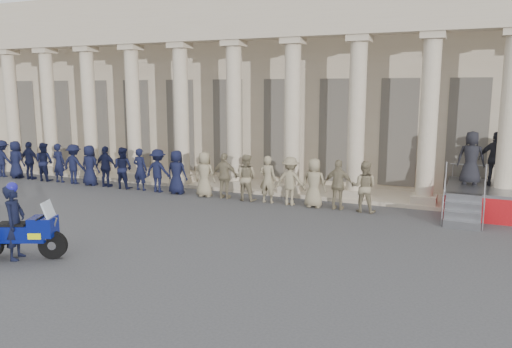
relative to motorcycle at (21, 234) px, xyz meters
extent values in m
plane|color=#3E3E40|center=(2.44, 2.12, -0.66)|extent=(90.00, 90.00, 0.00)
cube|color=tan|center=(2.44, 17.12, 3.84)|extent=(40.00, 10.00, 9.00)
cube|color=tan|center=(2.44, 10.92, -0.58)|extent=(40.00, 2.60, 0.15)
cube|color=tan|center=(2.44, 10.12, 6.13)|extent=(35.80, 1.00, 1.00)
cube|color=tan|center=(-11.86, 10.12, -0.36)|extent=(0.90, 0.90, 0.30)
cylinder|color=tan|center=(-11.86, 10.12, 2.59)|extent=(0.64, 0.64, 5.60)
cube|color=tan|center=(-11.86, 10.12, 5.51)|extent=(0.85, 0.85, 0.24)
cube|color=tan|center=(-9.26, 10.12, -0.36)|extent=(0.90, 0.90, 0.30)
cylinder|color=tan|center=(-9.26, 10.12, 2.59)|extent=(0.64, 0.64, 5.60)
cube|color=tan|center=(-9.26, 10.12, 5.51)|extent=(0.85, 0.85, 0.24)
cube|color=tan|center=(-6.66, 10.12, -0.36)|extent=(0.90, 0.90, 0.30)
cylinder|color=tan|center=(-6.66, 10.12, 2.59)|extent=(0.64, 0.64, 5.60)
cube|color=tan|center=(-6.66, 10.12, 5.51)|extent=(0.85, 0.85, 0.24)
cube|color=tan|center=(-4.06, 10.12, -0.36)|extent=(0.90, 0.90, 0.30)
cylinder|color=tan|center=(-4.06, 10.12, 2.59)|extent=(0.64, 0.64, 5.60)
cube|color=tan|center=(-4.06, 10.12, 5.51)|extent=(0.85, 0.85, 0.24)
cube|color=tan|center=(-1.46, 10.12, -0.36)|extent=(0.90, 0.90, 0.30)
cylinder|color=tan|center=(-1.46, 10.12, 2.59)|extent=(0.64, 0.64, 5.60)
cube|color=tan|center=(-1.46, 10.12, 5.51)|extent=(0.85, 0.85, 0.24)
cube|color=tan|center=(1.14, 10.12, -0.36)|extent=(0.90, 0.90, 0.30)
cylinder|color=tan|center=(1.14, 10.12, 2.59)|extent=(0.64, 0.64, 5.60)
cube|color=tan|center=(1.14, 10.12, 5.51)|extent=(0.85, 0.85, 0.24)
cube|color=tan|center=(3.74, 10.12, -0.36)|extent=(0.90, 0.90, 0.30)
cylinder|color=tan|center=(3.74, 10.12, 2.59)|extent=(0.64, 0.64, 5.60)
cube|color=tan|center=(3.74, 10.12, 5.51)|extent=(0.85, 0.85, 0.24)
cube|color=tan|center=(6.34, 10.12, -0.36)|extent=(0.90, 0.90, 0.30)
cylinder|color=tan|center=(6.34, 10.12, 2.59)|extent=(0.64, 0.64, 5.60)
cube|color=tan|center=(6.34, 10.12, 5.51)|extent=(0.85, 0.85, 0.24)
cube|color=tan|center=(8.94, 10.12, -0.36)|extent=(0.90, 0.90, 0.30)
cylinder|color=tan|center=(8.94, 10.12, 2.59)|extent=(0.64, 0.64, 5.60)
cube|color=tan|center=(8.94, 10.12, 5.51)|extent=(0.85, 0.85, 0.24)
cube|color=tan|center=(11.54, 10.12, -0.36)|extent=(0.90, 0.90, 0.30)
cylinder|color=tan|center=(11.54, 10.12, 2.59)|extent=(0.64, 0.64, 5.60)
cube|color=black|center=(-13.16, 12.14, 1.89)|extent=(1.30, 0.12, 4.20)
cube|color=black|center=(-10.56, 12.14, 1.89)|extent=(1.30, 0.12, 4.20)
cube|color=black|center=(-7.96, 12.14, 1.89)|extent=(1.30, 0.12, 4.20)
cube|color=black|center=(-5.36, 12.14, 1.89)|extent=(1.30, 0.12, 4.20)
cube|color=black|center=(-2.76, 12.14, 1.89)|extent=(1.30, 0.12, 4.20)
cube|color=black|center=(-0.16, 12.14, 1.89)|extent=(1.30, 0.12, 4.20)
cube|color=black|center=(2.44, 12.14, 1.89)|extent=(1.30, 0.12, 4.20)
cube|color=black|center=(5.04, 12.14, 1.89)|extent=(1.30, 0.12, 4.20)
cube|color=black|center=(7.64, 12.14, 1.89)|extent=(1.30, 0.12, 4.20)
cube|color=black|center=(10.24, 12.14, 1.89)|extent=(1.30, 0.12, 4.20)
imported|color=black|center=(-10.85, 8.47, 0.25)|extent=(1.18, 0.68, 1.82)
imported|color=black|center=(-9.93, 8.47, 0.25)|extent=(0.89, 0.58, 1.82)
imported|color=black|center=(-9.00, 8.47, 0.25)|extent=(1.07, 0.45, 1.82)
imported|color=black|center=(-8.08, 8.47, 0.25)|extent=(0.89, 0.69, 1.82)
imported|color=black|center=(-7.16, 8.47, 0.25)|extent=(0.67, 0.44, 1.82)
imported|color=black|center=(-6.24, 8.47, 0.25)|extent=(1.18, 0.68, 1.82)
imported|color=black|center=(-5.32, 8.47, 0.25)|extent=(0.89, 0.58, 1.82)
imported|color=black|center=(-4.40, 8.47, 0.25)|extent=(1.07, 0.45, 1.82)
imported|color=black|center=(-3.48, 8.47, 0.25)|extent=(0.89, 0.69, 1.82)
imported|color=black|center=(-2.56, 8.47, 0.25)|extent=(0.67, 0.44, 1.82)
imported|color=black|center=(-1.64, 8.47, 0.25)|extent=(1.18, 0.68, 1.82)
imported|color=black|center=(-0.72, 8.47, 0.25)|extent=(0.89, 0.58, 1.82)
imported|color=gray|center=(0.60, 8.47, 0.25)|extent=(0.89, 0.58, 1.82)
imported|color=gray|center=(1.52, 8.47, 0.25)|extent=(1.07, 0.45, 1.82)
imported|color=gray|center=(2.44, 8.47, 0.25)|extent=(0.89, 0.69, 1.82)
imported|color=gray|center=(3.36, 8.47, 0.25)|extent=(0.67, 0.44, 1.82)
imported|color=gray|center=(4.29, 8.47, 0.25)|extent=(1.18, 0.68, 1.82)
imported|color=gray|center=(5.21, 8.47, 0.25)|extent=(0.89, 0.58, 1.82)
imported|color=gray|center=(6.13, 8.47, 0.25)|extent=(1.07, 0.45, 1.82)
imported|color=gray|center=(7.05, 8.47, 0.25)|extent=(0.89, 0.69, 1.82)
cube|color=maroon|center=(9.74, 10.16, -0.24)|extent=(0.04, 3.33, 0.84)
cube|color=gray|center=(10.32, 7.59, -0.54)|extent=(1.10, 0.28, 0.24)
cube|color=gray|center=(10.32, 7.87, -0.31)|extent=(1.10, 0.28, 0.24)
cube|color=gray|center=(10.32, 8.15, -0.07)|extent=(1.10, 0.28, 0.24)
cube|color=gray|center=(10.32, 8.43, 0.16)|extent=(1.10, 0.28, 0.24)
imported|color=black|center=(10.45, 10.36, 1.24)|extent=(0.93, 0.61, 1.91)
imported|color=black|center=(11.25, 10.36, 1.24)|extent=(1.12, 0.47, 1.91)
cylinder|color=black|center=(0.74, 0.32, -0.30)|extent=(0.73, 0.43, 0.73)
cube|color=navy|center=(0.03, 0.01, 0.02)|extent=(1.34, 0.93, 0.42)
cube|color=navy|center=(0.54, 0.23, 0.20)|extent=(0.78, 0.77, 0.49)
cube|color=silver|center=(0.54, 0.23, -0.06)|extent=(0.35, 0.40, 0.13)
cube|color=#B2BFCC|center=(0.71, 0.31, 0.57)|extent=(0.41, 0.55, 0.59)
cube|color=black|center=(-0.17, -0.08, 0.24)|extent=(0.80, 0.63, 0.11)
cube|color=navy|center=(-0.76, 0.05, -0.06)|extent=(0.55, 0.42, 0.44)
cube|color=#D5E10B|center=(-0.76, 0.05, -0.06)|extent=(0.41, 0.37, 0.11)
cylinder|color=silver|center=(-0.58, 0.03, -0.33)|extent=(0.65, 0.37, 0.11)
cylinder|color=black|center=(0.54, 0.23, 0.46)|extent=(0.35, 0.72, 0.04)
imported|color=black|center=(-0.12, -0.06, 0.30)|extent=(0.70, 0.83, 1.93)
sphere|color=navy|center=(-0.12, -0.06, 1.22)|extent=(0.28, 0.28, 0.28)
camera|label=1|loc=(10.48, -8.88, 3.69)|focal=35.00mm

